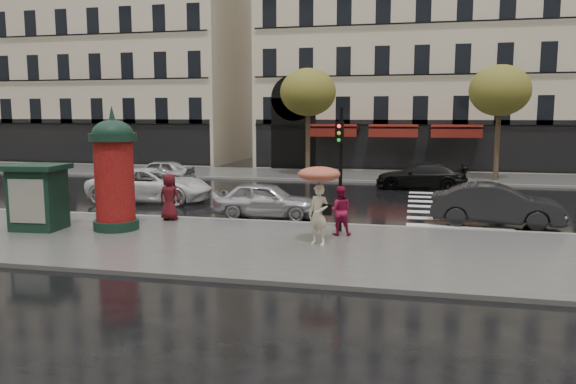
% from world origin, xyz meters
% --- Properties ---
extents(ground, '(160.00, 160.00, 0.00)m').
position_xyz_m(ground, '(0.00, 0.00, 0.00)').
color(ground, black).
rests_on(ground, ground).
extents(near_sidewalk, '(90.00, 7.00, 0.12)m').
position_xyz_m(near_sidewalk, '(0.00, -0.50, 0.06)').
color(near_sidewalk, '#474744').
rests_on(near_sidewalk, ground).
extents(far_sidewalk, '(90.00, 6.00, 0.12)m').
position_xyz_m(far_sidewalk, '(0.00, 19.00, 0.06)').
color(far_sidewalk, '#474744').
rests_on(far_sidewalk, ground).
extents(near_kerb, '(90.00, 0.25, 0.14)m').
position_xyz_m(near_kerb, '(0.00, 3.00, 0.07)').
color(near_kerb, slate).
rests_on(near_kerb, ground).
extents(far_kerb, '(90.00, 0.25, 0.14)m').
position_xyz_m(far_kerb, '(0.00, 16.00, 0.07)').
color(far_kerb, slate).
rests_on(far_kerb, ground).
extents(zebra_crossing, '(3.60, 11.75, 0.01)m').
position_xyz_m(zebra_crossing, '(6.00, 9.60, 0.01)').
color(zebra_crossing, silver).
rests_on(zebra_crossing, ground).
extents(bldg_far_corner, '(26.00, 14.00, 22.90)m').
position_xyz_m(bldg_far_corner, '(6.00, 30.00, 11.31)').
color(bldg_far_corner, '#B7A88C').
rests_on(bldg_far_corner, ground).
extents(bldg_far_left, '(24.00, 14.00, 22.90)m').
position_xyz_m(bldg_far_left, '(-22.00, 30.00, 11.31)').
color(bldg_far_left, '#B7A88C').
rests_on(bldg_far_left, ground).
extents(tree_far_left, '(3.40, 3.40, 6.64)m').
position_xyz_m(tree_far_left, '(-2.00, 18.00, 5.17)').
color(tree_far_left, '#38281C').
rests_on(tree_far_left, ground).
extents(tree_far_right, '(3.40, 3.40, 6.64)m').
position_xyz_m(tree_far_right, '(9.00, 18.00, 5.17)').
color(tree_far_right, '#38281C').
rests_on(tree_far_right, ground).
extents(woman_umbrella, '(1.22, 1.22, 2.35)m').
position_xyz_m(woman_umbrella, '(1.77, -0.23, 1.67)').
color(woman_umbrella, beige).
rests_on(woman_umbrella, near_sidewalk).
extents(woman_red, '(0.85, 0.72, 1.55)m').
position_xyz_m(woman_red, '(2.18, 1.22, 0.89)').
color(woman_red, maroon).
rests_on(woman_red, near_sidewalk).
extents(man_burgundy, '(0.87, 0.62, 1.67)m').
position_xyz_m(man_burgundy, '(-4.05, 2.40, 0.95)').
color(man_burgundy, '#490E14').
rests_on(man_burgundy, near_sidewalk).
extents(morris_column, '(1.50, 1.50, 4.04)m').
position_xyz_m(morris_column, '(-5.08, 0.49, 2.05)').
color(morris_column, black).
rests_on(morris_column, near_sidewalk).
extents(traffic_light, '(0.26, 0.38, 3.96)m').
position_xyz_m(traffic_light, '(2.12, 1.72, 2.52)').
color(traffic_light, black).
rests_on(traffic_light, near_sidewalk).
extents(newsstand, '(1.87, 1.61, 2.13)m').
position_xyz_m(newsstand, '(-7.54, -0.06, 1.22)').
color(newsstand, black).
rests_on(newsstand, near_sidewalk).
extents(car_silver, '(4.03, 1.74, 1.36)m').
position_xyz_m(car_silver, '(-1.00, 4.20, 0.68)').
color(car_silver, '#B4B4B9').
rests_on(car_silver, ground).
extents(car_darkgrey, '(4.53, 1.90, 1.46)m').
position_xyz_m(car_darkgrey, '(7.26, 4.59, 0.73)').
color(car_darkgrey, black).
rests_on(car_darkgrey, ground).
extents(car_white, '(5.58, 2.90, 1.50)m').
position_xyz_m(car_white, '(-6.97, 6.82, 0.75)').
color(car_white, white).
rests_on(car_white, ground).
extents(car_black, '(4.73, 2.06, 1.35)m').
position_xyz_m(car_black, '(4.79, 13.95, 0.68)').
color(car_black, black).
rests_on(car_black, ground).
extents(car_far_silver, '(3.98, 1.61, 1.35)m').
position_xyz_m(car_far_silver, '(-9.52, 12.93, 0.68)').
color(car_far_silver, '#AFAFB4').
rests_on(car_far_silver, ground).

